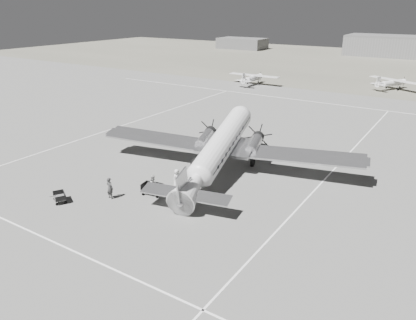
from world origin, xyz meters
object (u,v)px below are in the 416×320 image
(dc3_airliner, at_px, (219,150))
(ground_crew, at_px, (110,188))
(light_plane_left, at_px, (253,79))
(light_plane_right, at_px, (392,84))
(hangar_main, at_px, (414,47))
(shed_secondary, at_px, (242,43))
(baggage_cart_far, at_px, (60,198))
(ramp_agent, at_px, (154,185))
(baggage_cart_near, at_px, (152,189))
(passenger, at_px, (177,178))

(dc3_airliner, distance_m, ground_crew, 11.15)
(light_plane_left, xyz_separation_m, light_plane_right, (25.84, 10.37, -0.03))
(hangar_main, relative_size, shed_secondary, 2.33)
(light_plane_right, bearing_deg, baggage_cart_far, -74.09)
(ground_crew, xyz_separation_m, ramp_agent, (2.66, 2.73, -0.07))
(shed_secondary, xyz_separation_m, baggage_cart_far, (49.32, -124.59, -1.57))
(light_plane_right, xyz_separation_m, baggage_cart_near, (-9.03, -63.29, -0.62))
(baggage_cart_near, distance_m, ground_crew, 3.68)
(light_plane_left, distance_m, ground_crew, 57.25)
(dc3_airliner, relative_size, baggage_cart_far, 18.46)
(light_plane_right, distance_m, passenger, 61.29)
(shed_secondary, height_order, ground_crew, shed_secondary)
(light_plane_right, bearing_deg, shed_secondary, 166.96)
(light_plane_right, relative_size, baggage_cart_far, 7.31)
(shed_secondary, xyz_separation_m, ground_crew, (52.44, -121.70, -1.02))
(shed_secondary, height_order, light_plane_left, shed_secondary)
(dc3_airliner, height_order, baggage_cart_far, dc3_airliner)
(hangar_main, xyz_separation_m, ground_crew, (-7.56, -126.70, -2.32))
(shed_secondary, bearing_deg, light_plane_right, -41.08)
(baggage_cart_near, height_order, ramp_agent, ramp_agent)
(shed_secondary, bearing_deg, light_plane_left, -60.00)
(baggage_cart_near, xyz_separation_m, baggage_cart_far, (-5.74, -5.44, -0.10))
(dc3_airliner, distance_m, light_plane_right, 56.51)
(ramp_agent, bearing_deg, passenger, -10.78)
(shed_secondary, relative_size, light_plane_left, 1.59)
(passenger, bearing_deg, dc3_airliner, -6.23)
(shed_secondary, xyz_separation_m, passenger, (55.92, -116.61, -1.12))
(ground_crew, bearing_deg, light_plane_right, -96.35)
(shed_secondary, bearing_deg, hangar_main, 4.76)
(hangar_main, bearing_deg, ramp_agent, -92.26)
(hangar_main, height_order, shed_secondary, hangar_main)
(ground_crew, relative_size, passenger, 1.12)
(hangar_main, xyz_separation_m, baggage_cart_near, (-4.94, -124.15, -2.78))
(passenger, bearing_deg, ground_crew, 160.14)
(hangar_main, bearing_deg, ground_crew, -93.41)
(hangar_main, xyz_separation_m, dc3_airliner, (-2.33, -116.99, -0.65))
(hangar_main, bearing_deg, light_plane_right, -86.16)
(shed_secondary, bearing_deg, dc3_airliner, -62.75)
(baggage_cart_near, relative_size, ground_crew, 0.95)
(baggage_cart_far, bearing_deg, hangar_main, 114.75)
(ground_crew, distance_m, passenger, 6.17)
(hangar_main, xyz_separation_m, baggage_cart_far, (-10.68, -129.59, -2.87))
(light_plane_left, height_order, light_plane_right, light_plane_left)
(hangar_main, height_order, light_plane_left, hangar_main)
(shed_secondary, height_order, light_plane_right, shed_secondary)
(shed_secondary, distance_m, dc3_airliner, 125.96)
(ground_crew, bearing_deg, light_plane_left, -71.96)
(baggage_cart_near, bearing_deg, ground_crew, -145.96)
(light_plane_right, distance_m, baggage_cart_far, 70.30)
(hangar_main, relative_size, ground_crew, 21.44)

